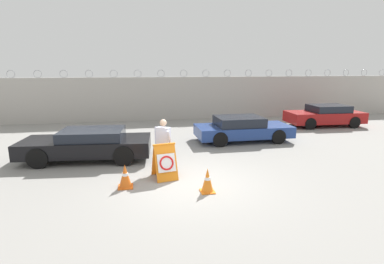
# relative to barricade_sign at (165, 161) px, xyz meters

# --- Properties ---
(ground_plane) EXTENTS (90.00, 90.00, 0.00)m
(ground_plane) POSITION_rel_barricade_sign_xyz_m (0.75, -0.59, -0.55)
(ground_plane) COLOR gray
(perimeter_wall) EXTENTS (36.00, 0.30, 3.24)m
(perimeter_wall) POSITION_rel_barricade_sign_xyz_m (0.75, 10.56, 0.85)
(perimeter_wall) COLOR #ADA8A0
(perimeter_wall) RESTS_ON ground_plane
(barricade_sign) EXTENTS (0.81, 0.93, 1.11)m
(barricade_sign) POSITION_rel_barricade_sign_xyz_m (0.00, 0.00, 0.00)
(barricade_sign) COLOR orange
(barricade_sign) RESTS_ON ground_plane
(security_guard) EXTENTS (0.58, 0.60, 1.76)m
(security_guard) POSITION_rel_barricade_sign_xyz_m (0.03, 0.69, 0.43)
(security_guard) COLOR #232838
(security_guard) RESTS_ON ground_plane
(traffic_cone_near) EXTENTS (0.43, 0.43, 0.69)m
(traffic_cone_near) POSITION_rel_barricade_sign_xyz_m (-1.20, -0.53, -0.21)
(traffic_cone_near) COLOR orange
(traffic_cone_near) RESTS_ON ground_plane
(traffic_cone_mid) EXTENTS (0.39, 0.39, 0.69)m
(traffic_cone_mid) POSITION_rel_barricade_sign_xyz_m (1.07, -1.28, -0.21)
(traffic_cone_mid) COLOR orange
(traffic_cone_mid) RESTS_ON ground_plane
(parked_car_front_coupe) EXTENTS (4.81, 2.23, 1.15)m
(parked_car_front_coupe) POSITION_rel_barricade_sign_xyz_m (-2.66, 2.44, 0.06)
(parked_car_front_coupe) COLOR black
(parked_car_front_coupe) RESTS_ON ground_plane
(parked_car_rear_sedan) EXTENTS (4.42, 1.97, 1.16)m
(parked_car_rear_sedan) POSITION_rel_barricade_sign_xyz_m (4.00, 4.20, 0.04)
(parked_car_rear_sedan) COLOR black
(parked_car_rear_sedan) RESTS_ON ground_plane
(parked_car_far_side) EXTENTS (4.39, 2.01, 1.24)m
(parked_car_far_side) POSITION_rel_barricade_sign_xyz_m (10.04, 6.80, 0.08)
(parked_car_far_side) COLOR black
(parked_car_far_side) RESTS_ON ground_plane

